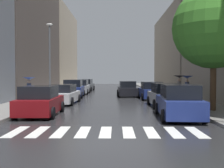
# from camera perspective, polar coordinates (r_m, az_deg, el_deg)

# --- Properties ---
(ground_plane) EXTENTS (28.00, 72.00, 0.04)m
(ground_plane) POSITION_cam_1_polar(r_m,az_deg,el_deg) (33.26, 0.08, -2.05)
(ground_plane) COLOR #252528
(sidewalk_left) EXTENTS (3.00, 72.00, 0.15)m
(sidewalk_left) POSITION_cam_1_polar(r_m,az_deg,el_deg) (33.95, -10.96, -1.84)
(sidewalk_left) COLOR gray
(sidewalk_left) RESTS_ON ground
(sidewalk_right) EXTENTS (3.00, 72.00, 0.15)m
(sidewalk_right) POSITION_cam_1_polar(r_m,az_deg,el_deg) (33.80, 11.18, -1.86)
(sidewalk_right) COLOR gray
(sidewalk_right) RESTS_ON ground
(crosswalk_stripes) EXTENTS (7.65, 2.20, 0.01)m
(crosswalk_stripes) POSITION_cam_1_polar(r_m,az_deg,el_deg) (11.09, -1.31, -9.94)
(crosswalk_stripes) COLOR silver
(crosswalk_stripes) RESTS_ON ground
(building_left_mid) EXTENTS (6.00, 17.62, 20.25)m
(building_left_mid) POSITION_cam_1_polar(r_m,az_deg,el_deg) (34.85, -18.99, 14.82)
(building_left_mid) COLOR #564C47
(building_left_mid) RESTS_ON ground
(building_left_far) EXTENTS (6.00, 18.52, 14.03)m
(building_left_far) POSITION_cam_1_polar(r_m,az_deg,el_deg) (51.99, -11.99, 7.10)
(building_left_far) COLOR #B2A38C
(building_left_far) RESTS_ON ground
(building_right_mid) EXTENTS (6.00, 21.61, 12.00)m
(building_right_mid) POSITION_cam_1_polar(r_m,az_deg,el_deg) (44.68, 14.59, 6.63)
(building_right_mid) COLOR #9E9384
(building_right_mid) RESTS_ON ground
(parked_car_left_nearest) EXTENTS (2.21, 4.27, 1.67)m
(parked_car_left_nearest) POSITION_cam_1_polar(r_m,az_deg,el_deg) (15.93, -14.73, -3.56)
(parked_car_left_nearest) COLOR maroon
(parked_car_left_nearest) RESTS_ON ground
(parked_car_left_second) EXTENTS (2.26, 4.70, 1.54)m
(parked_car_left_second) POSITION_cam_1_polar(r_m,az_deg,el_deg) (21.98, -10.06, -2.17)
(parked_car_left_second) COLOR silver
(parked_car_left_second) RESTS_ON ground
(parked_car_left_third) EXTENTS (2.25, 4.74, 1.80)m
(parked_car_left_third) POSITION_cam_1_polar(r_m,az_deg,el_deg) (28.17, -8.02, -1.04)
(parked_car_left_third) COLOR navy
(parked_car_left_third) RESTS_ON ground
(parked_car_left_fourth) EXTENTS (2.13, 4.67, 1.69)m
(parked_car_left_fourth) POSITION_cam_1_polar(r_m,az_deg,el_deg) (33.47, -6.53, -0.65)
(parked_car_left_fourth) COLOR #B2B7BF
(parked_car_left_fourth) RESTS_ON ground
(parked_car_left_fifth) EXTENTS (2.20, 4.72, 1.66)m
(parked_car_left_fifth) POSITION_cam_1_polar(r_m,az_deg,el_deg) (39.59, -5.40, -0.26)
(parked_car_left_fifth) COLOR #474C51
(parked_car_left_fifth) RESTS_ON ground
(parked_car_right_nearest) EXTENTS (2.33, 4.76, 1.78)m
(parked_car_right_nearest) POSITION_cam_1_polar(r_m,az_deg,el_deg) (14.92, 13.72, -3.74)
(parked_car_right_nearest) COLOR navy
(parked_car_right_nearest) RESTS_ON ground
(parked_car_right_second) EXTENTS (2.21, 4.17, 1.69)m
(parked_car_right_second) POSITION_cam_1_polar(r_m,az_deg,el_deg) (20.10, 10.91, -2.38)
(parked_car_right_second) COLOR #B2B7BF
(parked_car_right_second) RESTS_ON ground
(parked_car_right_third) EXTENTS (2.27, 4.13, 1.63)m
(parked_car_right_third) POSITION_cam_1_polar(r_m,az_deg,el_deg) (25.98, 8.13, -1.45)
(parked_car_right_third) COLOR navy
(parked_car_right_third) RESTS_ON ground
(car_midroad) EXTENTS (2.18, 4.41, 1.63)m
(car_midroad) POSITION_cam_1_polar(r_m,az_deg,el_deg) (28.98, 3.18, -1.09)
(car_midroad) COLOR black
(car_midroad) RESTS_ON ground
(pedestrian_foreground) EXTENTS (1.08, 1.08, 2.09)m
(pedestrian_foreground) POSITION_cam_1_polar(r_m,az_deg,el_deg) (24.58, 13.82, 0.49)
(pedestrian_foreground) COLOR #38513D
(pedestrian_foreground) RESTS_ON sidewalk_right
(pedestrian_near_tree) EXTENTS (1.00, 1.00, 2.06)m
(pedestrian_near_tree) POSITION_cam_1_polar(r_m,az_deg,el_deg) (23.57, 15.37, 0.28)
(pedestrian_near_tree) COLOR #38513D
(pedestrian_near_tree) RESTS_ON sidewalk_right
(pedestrian_by_kerb) EXTENTS (1.06, 1.06, 1.93)m
(pedestrian_by_kerb) POSITION_cam_1_polar(r_m,az_deg,el_deg) (23.87, -16.89, 0.16)
(pedestrian_by_kerb) COLOR gray
(pedestrian_by_kerb) RESTS_ON sidewalk_left
(street_tree_right) EXTENTS (4.92, 4.92, 7.42)m
(street_tree_right) POSITION_cam_1_polar(r_m,az_deg,el_deg) (17.71, 20.41, 10.95)
(street_tree_right) COLOR #513823
(street_tree_right) RESTS_ON sidewalk_right
(lamp_post_left) EXTENTS (0.60, 0.28, 6.76)m
(lamp_post_left) POSITION_cam_1_polar(r_m,az_deg,el_deg) (25.40, -12.84, 5.87)
(lamp_post_left) COLOR #595B60
(lamp_post_left) RESTS_ON sidewalk_left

